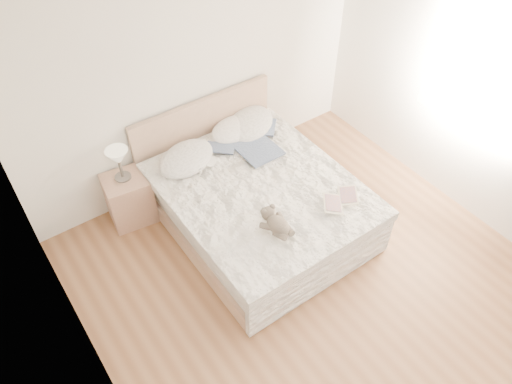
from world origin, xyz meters
The scene contains 16 objects.
floor centered at (0.00, 0.00, 0.00)m, with size 4.00×4.50×0.00m, color brown.
ceiling centered at (0.00, 0.00, 2.70)m, with size 4.00×4.50×0.00m, color white.
wall_back centered at (0.00, 2.25, 1.35)m, with size 4.00×0.02×2.70m, color silver.
wall_left centered at (-2.00, 0.00, 1.35)m, with size 0.02×4.50×2.70m, color silver.
wall_right centered at (2.00, 0.00, 1.35)m, with size 0.02×4.50×2.70m, color silver.
window centered at (1.99, 0.30, 1.45)m, with size 0.02×1.30×1.10m, color white.
bed centered at (0.00, 1.19, 0.31)m, with size 1.72×2.14×1.00m.
nightstand centered at (-1.04, 2.02, 0.28)m, with size 0.45×0.40×0.56m, color tan.
table_lamp centered at (-1.04, 2.05, 0.82)m, with size 0.29×0.29×0.36m.
pillow_left centered at (-0.41, 1.85, 0.64)m, with size 0.66×0.46×0.20m, color silver.
pillow_middle centered at (0.27, 1.97, 0.64)m, with size 0.59×0.41×0.18m, color white.
pillow_right centered at (0.47, 1.95, 0.64)m, with size 0.67×0.47×0.20m, color silver.
blouse centered at (0.28, 1.61, 0.63)m, with size 0.62×0.66×0.02m, color #3C4B68, non-canonical shape.
photo_book centered at (-0.32, 1.70, 0.63)m, with size 0.28×0.20×0.02m, color white.
childrens_book centered at (0.49, 0.49, 0.63)m, with size 0.39×0.26×0.03m, color beige.
teddy_bear centered at (-0.23, 0.53, 0.65)m, with size 0.22×0.32×0.17m, color #62564A, non-canonical shape.
Camera 1 is at (-2.07, -1.73, 4.03)m, focal length 35.00 mm.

